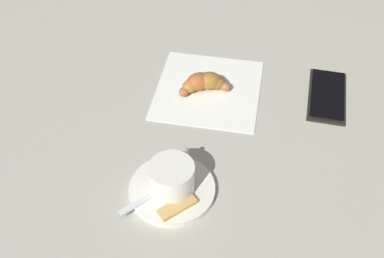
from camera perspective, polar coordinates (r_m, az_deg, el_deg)
ground_plane at (r=0.82m, az=-0.26°, el=-0.34°), size 1.80×1.80×0.00m
saucer at (r=0.73m, az=-2.38°, el=-7.17°), size 0.13×0.13×0.01m
espresso_cup at (r=0.71m, az=-2.36°, el=-5.64°), size 0.09×0.07×0.05m
teaspoon at (r=0.73m, az=-2.97°, el=-6.70°), size 0.11×0.08×0.01m
sugar_packet at (r=0.70m, az=-1.77°, el=-9.17°), size 0.06×0.05×0.01m
napkin at (r=0.89m, az=1.93°, el=4.76°), size 0.22×0.21×0.00m
croissant at (r=0.88m, az=1.35°, el=5.54°), size 0.07×0.09×0.03m
cell_phone at (r=0.91m, az=15.74°, el=3.89°), size 0.15×0.08×0.01m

